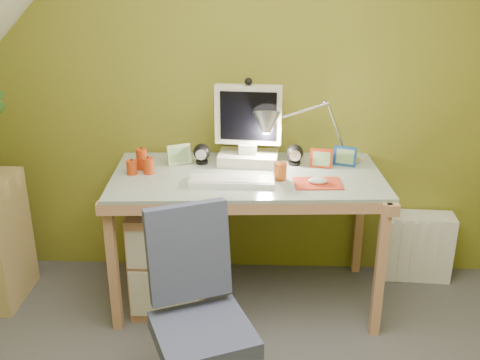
{
  "coord_description": "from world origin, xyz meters",
  "views": [
    {
      "loc": [
        0.1,
        -1.7,
        1.92
      ],
      "look_at": [
        0.0,
        1.0,
        0.85
      ],
      "focal_mm": 42.0,
      "sensor_mm": 36.0,
      "label": 1
    }
  ],
  "objects_px": {
    "task_chair": "(203,334)",
    "radiator": "(416,246)",
    "monitor": "(248,124)",
    "desk": "(247,238)",
    "desk_lamp": "(328,118)"
  },
  "relations": [
    {
      "from": "desk_lamp",
      "to": "task_chair",
      "type": "bearing_deg",
      "value": -109.01
    },
    {
      "from": "monitor",
      "to": "task_chair",
      "type": "relative_size",
      "value": 0.57
    },
    {
      "from": "monitor",
      "to": "radiator",
      "type": "height_order",
      "value": "monitor"
    },
    {
      "from": "desk",
      "to": "monitor",
      "type": "relative_size",
      "value": 3.18
    },
    {
      "from": "monitor",
      "to": "radiator",
      "type": "distance_m",
      "value": 1.35
    },
    {
      "from": "monitor",
      "to": "task_chair",
      "type": "distance_m",
      "value": 1.29
    },
    {
      "from": "monitor",
      "to": "radiator",
      "type": "xyz_separation_m",
      "value": [
        1.07,
        0.1,
        -0.82
      ]
    },
    {
      "from": "desk",
      "to": "radiator",
      "type": "bearing_deg",
      "value": 11.47
    },
    {
      "from": "desk",
      "to": "desk_lamp",
      "type": "xyz_separation_m",
      "value": [
        0.45,
        0.18,
        0.68
      ]
    },
    {
      "from": "monitor",
      "to": "task_chair",
      "type": "bearing_deg",
      "value": -94.0
    },
    {
      "from": "monitor",
      "to": "desk",
      "type": "bearing_deg",
      "value": -85.66
    },
    {
      "from": "task_chair",
      "to": "radiator",
      "type": "relative_size",
      "value": 1.91
    },
    {
      "from": "monitor",
      "to": "desk_lamp",
      "type": "height_order",
      "value": "desk_lamp"
    },
    {
      "from": "desk",
      "to": "desk_lamp",
      "type": "height_order",
      "value": "desk_lamp"
    },
    {
      "from": "task_chair",
      "to": "radiator",
      "type": "bearing_deg",
      "value": 21.69
    }
  ]
}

